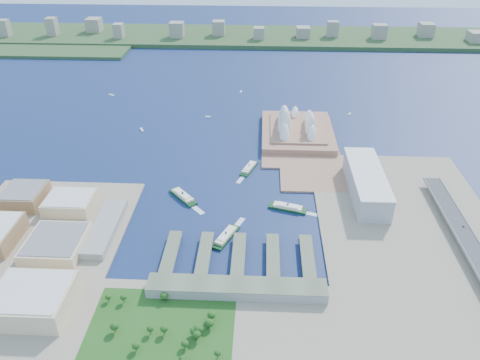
# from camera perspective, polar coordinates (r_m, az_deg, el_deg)

# --- Properties ---
(ground) EXTENTS (3000.00, 3000.00, 0.00)m
(ground) POSITION_cam_1_polar(r_m,az_deg,el_deg) (643.37, -1.07, -5.21)
(ground) COLOR #0F1E46
(ground) RESTS_ON ground
(west_land) EXTENTS (220.00, 390.00, 3.00)m
(west_land) POSITION_cam_1_polar(r_m,az_deg,el_deg) (629.65, -25.46, -9.62)
(west_land) COLOR gray
(west_land) RESTS_ON ground
(south_land) EXTENTS (720.00, 180.00, 3.00)m
(south_land) POSITION_cam_1_polar(r_m,az_deg,el_deg) (489.81, -2.77, -19.78)
(south_land) COLOR gray
(south_land) RESTS_ON ground
(east_land) EXTENTS (240.00, 500.00, 3.00)m
(east_land) POSITION_cam_1_polar(r_m,az_deg,el_deg) (635.09, 20.99, -8.06)
(east_land) COLOR gray
(east_land) RESTS_ON ground
(peninsula) EXTENTS (135.00, 220.00, 3.00)m
(peninsula) POSITION_cam_1_polar(r_m,az_deg,el_deg) (867.50, 7.18, 4.93)
(peninsula) COLOR #946851
(peninsula) RESTS_ON ground
(far_shore) EXTENTS (2200.00, 260.00, 12.00)m
(far_shore) POSITION_cam_1_polar(r_m,az_deg,el_deg) (1543.47, 1.39, 17.08)
(far_shore) COLOR #2D4926
(far_shore) RESTS_ON ground
(opera_house) EXTENTS (134.00, 180.00, 58.00)m
(opera_house) POSITION_cam_1_polar(r_m,az_deg,el_deg) (872.59, 7.07, 7.31)
(opera_house) COLOR white
(opera_house) RESTS_ON peninsula
(toaster_building) EXTENTS (45.00, 155.00, 35.00)m
(toaster_building) POSITION_cam_1_polar(r_m,az_deg,el_deg) (715.01, 15.13, -0.36)
(toaster_building) COLOR #98989D
(toaster_building) RESTS_ON east_land
(expressway) EXTENTS (26.00, 340.00, 11.85)m
(expressway) POSITION_cam_1_polar(r_m,az_deg,el_deg) (645.33, 26.45, -7.97)
(expressway) COLOR gray
(expressway) RESTS_ON east_land
(west_buildings) EXTENTS (200.00, 280.00, 27.00)m
(west_buildings) POSITION_cam_1_polar(r_m,az_deg,el_deg) (644.45, -24.47, -6.61)
(west_buildings) COLOR olive
(west_buildings) RESTS_ON west_land
(ferry_wharves) EXTENTS (184.00, 90.00, 9.30)m
(ferry_wharves) POSITION_cam_1_polar(r_m,az_deg,el_deg) (581.11, -0.17, -9.27)
(ferry_wharves) COLOR #4F5943
(ferry_wharves) RESTS_ON ground
(terminal_building) EXTENTS (200.00, 28.00, 12.00)m
(terminal_building) POSITION_cam_1_polar(r_m,az_deg,el_deg) (533.84, -0.40, -13.10)
(terminal_building) COLOR gray
(terminal_building) RESTS_ON south_land
(park) EXTENTS (150.00, 110.00, 16.00)m
(park) POSITION_cam_1_polar(r_m,az_deg,el_deg) (503.51, -9.70, -16.83)
(park) COLOR #194714
(park) RESTS_ON south_land
(far_skyline) EXTENTS (1900.00, 140.00, 55.00)m
(far_skyline) POSITION_cam_1_polar(r_m,az_deg,el_deg) (1516.17, 1.38, 18.13)
(far_skyline) COLOR gray
(far_skyline) RESTS_ON far_shore
(ferry_a) EXTENTS (48.00, 51.77, 10.65)m
(ferry_a) POSITION_cam_1_polar(r_m,az_deg,el_deg) (695.77, -6.99, -1.83)
(ferry_a) COLOR #0D3719
(ferry_a) RESTS_ON ground
(ferry_b) EXTENTS (29.84, 51.80, 9.55)m
(ferry_b) POSITION_cam_1_polar(r_m,az_deg,el_deg) (763.70, 1.12, 1.60)
(ferry_b) COLOR #0D3719
(ferry_b) RESTS_ON ground
(ferry_c) EXTENTS (34.69, 55.44, 10.30)m
(ferry_c) POSITION_cam_1_polar(r_m,az_deg,el_deg) (613.01, -1.73, -6.73)
(ferry_c) COLOR #0D3719
(ferry_c) RESTS_ON ground
(ferry_d) EXTENTS (56.28, 28.62, 10.32)m
(ferry_d) POSITION_cam_1_polar(r_m,az_deg,el_deg) (669.76, 5.84, -3.21)
(ferry_d) COLOR #0D3719
(ferry_d) RESTS_ON ground
(boat_a) EXTENTS (10.15, 15.64, 2.98)m
(boat_a) POSITION_cam_1_polar(r_m,az_deg,el_deg) (918.83, -11.89, 6.04)
(boat_a) COLOR white
(boat_a) RESTS_ON ground
(boat_b) EXTENTS (11.15, 4.23, 2.98)m
(boat_b) POSITION_cam_1_polar(r_m,az_deg,el_deg) (957.76, -3.93, 7.72)
(boat_b) COLOR white
(boat_b) RESTS_ON ground
(boat_c) EXTENTS (9.01, 11.84, 2.65)m
(boat_c) POSITION_cam_1_polar(r_m,az_deg,el_deg) (995.12, 13.19, 7.87)
(boat_c) COLOR white
(boat_c) RESTS_ON ground
(boat_d) EXTENTS (15.74, 12.20, 2.79)m
(boat_d) POSITION_cam_1_polar(r_m,az_deg,el_deg) (1107.64, -15.40, 9.98)
(boat_d) COLOR white
(boat_d) RESTS_ON ground
(boat_e) EXTENTS (4.75, 12.29, 2.95)m
(boat_e) POSITION_cam_1_polar(r_m,az_deg,el_deg) (1088.50, 0.10, 10.74)
(boat_e) COLOR white
(boat_e) RESTS_ON ground
(car_c) EXTENTS (1.68, 4.13, 1.20)m
(car_c) POSITION_cam_1_polar(r_m,az_deg,el_deg) (676.38, 25.58, -5.12)
(car_c) COLOR slate
(car_c) RESTS_ON expressway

